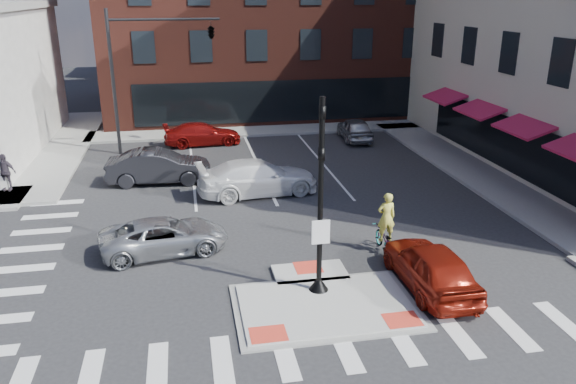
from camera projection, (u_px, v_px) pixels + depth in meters
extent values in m
plane|color=#28282B|center=(322.00, 299.00, 17.01)|extent=(120.00, 120.00, 0.00)
cube|color=gray|center=(326.00, 307.00, 16.54)|extent=(5.40, 3.60, 0.06)
cube|color=#A8A8A3|center=(326.00, 306.00, 16.53)|extent=(5.00, 3.20, 0.12)
cube|color=#A8A8A3|center=(310.00, 273.00, 18.47)|extent=(2.40, 1.40, 0.12)
cube|color=red|center=(268.00, 334.00, 15.07)|extent=(1.00, 0.80, 0.01)
cube|color=red|center=(402.00, 320.00, 15.73)|extent=(1.00, 0.80, 0.01)
cube|color=red|center=(308.00, 267.00, 18.73)|extent=(0.90, 0.90, 0.01)
cube|color=gray|center=(63.00, 146.00, 33.59)|extent=(3.00, 20.00, 0.15)
cube|color=gray|center=(483.00, 176.00, 28.12)|extent=(3.00, 24.00, 0.15)
cube|color=gray|center=(287.00, 129.00, 37.88)|extent=(26.00, 3.00, 0.15)
cube|color=#56231B|center=(264.00, 9.00, 44.64)|extent=(24.00, 18.00, 15.00)
cube|color=black|center=(284.00, 101.00, 38.22)|extent=(20.00, 0.12, 2.80)
cube|color=black|center=(509.00, 144.00, 27.79)|extent=(0.12, 16.00, 2.60)
cube|color=#C91A4A|center=(500.00, 118.00, 27.21)|extent=(1.46, 3.00, 0.58)
cube|color=#C91A4A|center=(445.00, 96.00, 32.77)|extent=(1.46, 3.00, 0.58)
cube|color=slate|center=(176.00, 28.00, 62.77)|extent=(10.00, 12.00, 10.00)
cube|color=brown|center=(287.00, 17.00, 66.55)|extent=(12.00, 12.00, 12.00)
cone|color=black|center=(319.00, 283.00, 17.27)|extent=(0.60, 0.60, 0.45)
cylinder|color=black|center=(321.00, 196.00, 16.31)|extent=(0.16, 0.16, 5.80)
cube|color=white|center=(321.00, 232.00, 16.57)|extent=(0.55, 0.04, 0.75)
imported|color=black|center=(322.00, 125.00, 15.60)|extent=(0.18, 0.22, 1.10)
imported|color=black|center=(321.00, 166.00, 16.01)|extent=(0.18, 0.22, 1.10)
cylinder|color=black|center=(113.00, 84.00, 31.03)|extent=(0.20, 0.20, 8.00)
cylinder|color=black|center=(164.00, 19.00, 30.41)|extent=(6.00, 0.14, 0.14)
imported|color=black|center=(211.00, 30.00, 31.04)|extent=(0.48, 2.24, 0.90)
imported|color=#ADB0B5|center=(164.00, 236.00, 19.91)|extent=(4.75, 2.76, 1.25)
imported|color=maroon|center=(431.00, 266.00, 17.44)|extent=(1.83, 4.43, 1.50)
imported|color=white|center=(258.00, 178.00, 25.62)|extent=(5.75, 2.91, 1.60)
imported|color=#25262B|center=(159.00, 167.00, 27.18)|extent=(5.01, 1.97, 1.63)
imported|color=#A7AAAE|center=(355.00, 129.00, 35.17)|extent=(1.93, 4.24, 1.41)
imported|color=maroon|center=(202.00, 134.00, 34.04)|extent=(4.75, 2.27, 1.34)
imported|color=#3F3F44|center=(385.00, 240.00, 19.97)|extent=(0.65, 1.79, 0.94)
imported|color=#D0CD49|center=(386.00, 217.00, 19.68)|extent=(0.66, 0.44, 1.79)
imported|color=#38303B|center=(5.00, 172.00, 25.69)|extent=(1.09, 0.66, 1.73)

